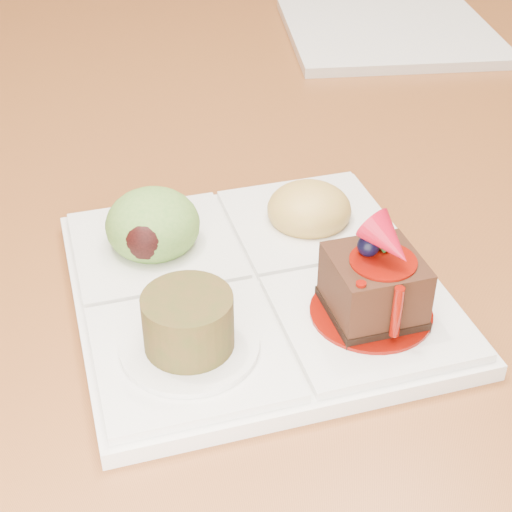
# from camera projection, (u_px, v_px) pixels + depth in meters

# --- Properties ---
(ground) EXTENTS (6.00, 6.00, 0.00)m
(ground) POSITION_uv_depth(u_px,v_px,m) (235.00, 433.00, 1.43)
(ground) COLOR #4F2E16
(dining_table) EXTENTS (1.00, 1.80, 0.75)m
(dining_table) POSITION_uv_depth(u_px,v_px,m) (227.00, 80.00, 1.03)
(dining_table) COLOR brown
(dining_table) RESTS_ON ground
(sampler_plate) EXTENTS (0.33, 0.33, 0.10)m
(sampler_plate) POSITION_uv_depth(u_px,v_px,m) (252.00, 272.00, 0.55)
(sampler_plate) COLOR silver
(sampler_plate) RESTS_ON dining_table
(second_plate) EXTENTS (0.30, 0.30, 0.01)m
(second_plate) POSITION_uv_depth(u_px,v_px,m) (389.00, 31.00, 0.98)
(second_plate) COLOR silver
(second_plate) RESTS_ON dining_table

